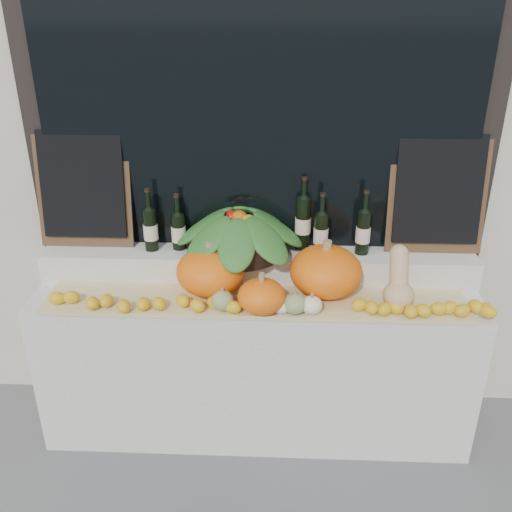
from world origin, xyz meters
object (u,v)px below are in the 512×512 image
pumpkin_right (326,271)px  butternut_squash (399,283)px  wine_bottle_tall (303,223)px  pumpkin_left (211,271)px  produce_bowl (239,232)px

pumpkin_right → butternut_squash: bearing=-15.8°
pumpkin_right → wine_bottle_tall: size_ratio=0.91×
pumpkin_left → pumpkin_right: bearing=1.0°
pumpkin_right → produce_bowl: produce_bowl is taller
butternut_squash → wine_bottle_tall: wine_bottle_tall is taller
pumpkin_left → butternut_squash: 0.92m
pumpkin_right → produce_bowl: 0.50m
pumpkin_left → wine_bottle_tall: (0.46, 0.27, 0.16)m
butternut_squash → pumpkin_left: bearing=174.5°
produce_bowl → wine_bottle_tall: bearing=11.8°
butternut_squash → wine_bottle_tall: bearing=142.0°
produce_bowl → pumpkin_left: bearing=-123.9°
pumpkin_right → butternut_squash: 0.36m
pumpkin_right → butternut_squash: (0.34, -0.10, -0.01)m
pumpkin_left → produce_bowl: bearing=56.1°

